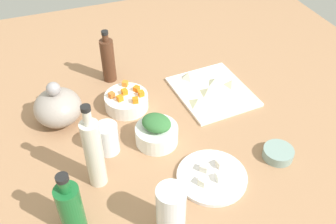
% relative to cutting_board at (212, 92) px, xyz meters
% --- Properties ---
extents(tabletop, '(1.90, 1.90, 0.03)m').
position_rel_cutting_board_xyz_m(tabletop, '(-0.10, 0.21, -0.02)').
color(tabletop, '#A37753').
rests_on(tabletop, ground).
extents(cutting_board, '(0.30, 0.27, 0.01)m').
position_rel_cutting_board_xyz_m(cutting_board, '(0.00, 0.00, 0.00)').
color(cutting_board, white).
rests_on(cutting_board, tabletop).
extents(plate_tofu, '(0.20, 0.20, 0.01)m').
position_rel_cutting_board_xyz_m(plate_tofu, '(-0.36, 0.17, 0.00)').
color(plate_tofu, white).
rests_on(plate_tofu, tabletop).
extents(bowl_greens, '(0.13, 0.13, 0.06)m').
position_rel_cutting_board_xyz_m(bowl_greens, '(-0.16, 0.27, 0.02)').
color(bowl_greens, white).
rests_on(bowl_greens, tabletop).
extents(bowl_carrots, '(0.15, 0.15, 0.05)m').
position_rel_cutting_board_xyz_m(bowl_carrots, '(0.03, 0.31, 0.02)').
color(bowl_carrots, white).
rests_on(bowl_carrots, tabletop).
extents(bowl_small_side, '(0.09, 0.09, 0.03)m').
position_rel_cutting_board_xyz_m(bowl_small_side, '(-0.35, -0.05, 0.01)').
color(bowl_small_side, gray).
rests_on(bowl_small_side, tabletop).
extents(teapot, '(0.17, 0.15, 0.15)m').
position_rel_cutting_board_xyz_m(teapot, '(0.04, 0.54, 0.05)').
color(teapot, '#9F948B').
rests_on(teapot, tabletop).
extents(bottle_0, '(0.06, 0.06, 0.20)m').
position_rel_cutting_board_xyz_m(bottle_0, '(-0.38, 0.56, 0.08)').
color(bottle_0, '#19632D').
rests_on(bottle_0, tabletop).
extents(bottle_1, '(0.05, 0.05, 0.28)m').
position_rel_cutting_board_xyz_m(bottle_1, '(-0.25, 0.47, 0.11)').
color(bottle_1, beige).
rests_on(bottle_1, tabletop).
extents(bottle_2, '(0.05, 0.05, 0.20)m').
position_rel_cutting_board_xyz_m(bottle_2, '(0.21, 0.33, 0.08)').
color(bottle_2, '#502E1D').
rests_on(bottle_2, tabletop).
extents(drinking_glass_0, '(0.07, 0.07, 0.15)m').
position_rel_cutting_board_xyz_m(drinking_glass_0, '(-0.46, 0.34, 0.07)').
color(drinking_glass_0, white).
rests_on(drinking_glass_0, tabletop).
extents(drinking_glass_1, '(0.07, 0.07, 0.10)m').
position_rel_cutting_board_xyz_m(drinking_glass_1, '(-0.15, 0.42, 0.04)').
color(drinking_glass_1, white).
rests_on(drinking_glass_1, tabletop).
extents(carrot_cube_0, '(0.02, 0.02, 0.02)m').
position_rel_cutting_board_xyz_m(carrot_cube_0, '(-0.02, 0.29, 0.05)').
color(carrot_cube_0, orange).
rests_on(carrot_cube_0, bowl_carrots).
extents(carrot_cube_1, '(0.02, 0.02, 0.02)m').
position_rel_cutting_board_xyz_m(carrot_cube_1, '(0.04, 0.36, 0.05)').
color(carrot_cube_1, orange).
rests_on(carrot_cube_1, bowl_carrots).
extents(carrot_cube_2, '(0.03, 0.03, 0.02)m').
position_rel_cutting_board_xyz_m(carrot_cube_2, '(0.08, 0.30, 0.05)').
color(carrot_cube_2, orange).
rests_on(carrot_cube_2, bowl_carrots).
extents(carrot_cube_3, '(0.02, 0.02, 0.02)m').
position_rel_cutting_board_xyz_m(carrot_cube_3, '(0.04, 0.31, 0.05)').
color(carrot_cube_3, orange).
rests_on(carrot_cube_3, bowl_carrots).
extents(carrot_cube_4, '(0.02, 0.02, 0.02)m').
position_rel_cutting_board_xyz_m(carrot_cube_4, '(0.01, 0.26, 0.05)').
color(carrot_cube_4, orange).
rests_on(carrot_cube_4, bowl_carrots).
extents(carrot_cube_5, '(0.02, 0.02, 0.02)m').
position_rel_cutting_board_xyz_m(carrot_cube_5, '(0.01, 0.34, 0.05)').
color(carrot_cube_5, orange).
rests_on(carrot_cube_5, bowl_carrots).
extents(carrot_cube_6, '(0.03, 0.03, 0.02)m').
position_rel_cutting_board_xyz_m(carrot_cube_6, '(0.04, 0.27, 0.05)').
color(carrot_cube_6, orange).
rests_on(carrot_cube_6, bowl_carrots).
extents(chopped_greens_mound, '(0.12, 0.12, 0.04)m').
position_rel_cutting_board_xyz_m(chopped_greens_mound, '(-0.16, 0.27, 0.07)').
color(chopped_greens_mound, '#346F37').
rests_on(chopped_greens_mound, bowl_greens).
extents(tofu_cube_0, '(0.03, 0.03, 0.02)m').
position_rel_cutting_board_xyz_m(tofu_cube_0, '(-0.37, 0.21, 0.02)').
color(tofu_cube_0, white).
rests_on(tofu_cube_0, plate_tofu).
extents(tofu_cube_1, '(0.03, 0.03, 0.02)m').
position_rel_cutting_board_xyz_m(tofu_cube_1, '(-0.33, 0.18, 0.02)').
color(tofu_cube_1, silver).
rests_on(tofu_cube_1, plate_tofu).
extents(tofu_cube_2, '(0.02, 0.02, 0.02)m').
position_rel_cutting_board_xyz_m(tofu_cube_2, '(-0.38, 0.16, 0.02)').
color(tofu_cube_2, white).
rests_on(tofu_cube_2, plate_tofu).
extents(tofu_cube_3, '(0.02, 0.02, 0.02)m').
position_rel_cutting_board_xyz_m(tofu_cube_3, '(-0.33, 0.13, 0.02)').
color(tofu_cube_3, silver).
rests_on(tofu_cube_3, plate_tofu).
extents(dumpling_0, '(0.04, 0.04, 0.03)m').
position_rel_cutting_board_xyz_m(dumpling_0, '(0.10, 0.05, 0.02)').
color(dumpling_0, beige).
rests_on(dumpling_0, cutting_board).
extents(dumpling_1, '(0.06, 0.06, 0.02)m').
position_rel_cutting_board_xyz_m(dumpling_1, '(0.00, -0.08, 0.02)').
color(dumpling_1, beige).
rests_on(dumpling_1, cutting_board).
extents(dumpling_2, '(0.08, 0.08, 0.02)m').
position_rel_cutting_board_xyz_m(dumpling_2, '(-0.05, 0.08, 0.02)').
color(dumpling_2, beige).
rests_on(dumpling_2, cutting_board).
extents(dumpling_3, '(0.05, 0.05, 0.02)m').
position_rel_cutting_board_xyz_m(dumpling_3, '(0.03, -0.03, 0.02)').
color(dumpling_3, beige).
rests_on(dumpling_3, cutting_board).
extents(dumpling_4, '(0.07, 0.07, 0.02)m').
position_rel_cutting_board_xyz_m(dumpling_4, '(-0.01, 0.02, 0.02)').
color(dumpling_4, beige).
rests_on(dumpling_4, cutting_board).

